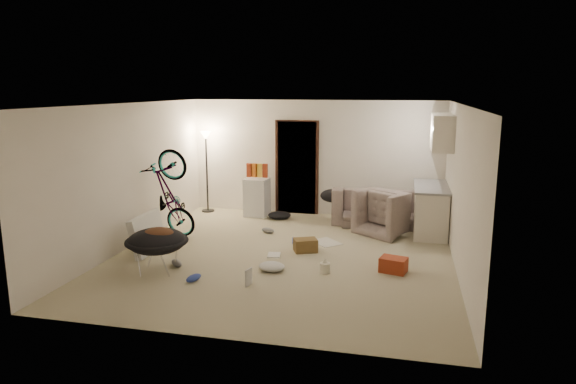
% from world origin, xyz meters
% --- Properties ---
extents(floor, '(5.50, 6.00, 0.02)m').
position_xyz_m(floor, '(0.00, 0.00, -0.01)').
color(floor, '#BAB18F').
rests_on(floor, ground).
extents(ceiling, '(5.50, 6.00, 0.02)m').
position_xyz_m(ceiling, '(0.00, 0.00, 2.51)').
color(ceiling, white).
rests_on(ceiling, wall_back).
extents(wall_back, '(5.50, 0.02, 2.50)m').
position_xyz_m(wall_back, '(0.00, 3.01, 1.25)').
color(wall_back, white).
rests_on(wall_back, floor).
extents(wall_front, '(5.50, 0.02, 2.50)m').
position_xyz_m(wall_front, '(0.00, -3.01, 1.25)').
color(wall_front, white).
rests_on(wall_front, floor).
extents(wall_left, '(0.02, 6.00, 2.50)m').
position_xyz_m(wall_left, '(-2.76, 0.00, 1.25)').
color(wall_left, white).
rests_on(wall_left, floor).
extents(wall_right, '(0.02, 6.00, 2.50)m').
position_xyz_m(wall_right, '(2.76, 0.00, 1.25)').
color(wall_right, white).
rests_on(wall_right, floor).
extents(doorway, '(0.85, 0.10, 2.04)m').
position_xyz_m(doorway, '(-0.40, 2.97, 1.02)').
color(doorway, black).
rests_on(doorway, floor).
extents(door_trim, '(0.97, 0.04, 2.10)m').
position_xyz_m(door_trim, '(-0.40, 2.94, 1.02)').
color(door_trim, '#331B11').
rests_on(door_trim, floor).
extents(floor_lamp, '(0.28, 0.28, 1.81)m').
position_xyz_m(floor_lamp, '(-2.40, 2.65, 1.31)').
color(floor_lamp, black).
rests_on(floor_lamp, floor).
extents(kitchen_counter, '(0.60, 1.50, 0.88)m').
position_xyz_m(kitchen_counter, '(2.43, 2.00, 0.44)').
color(kitchen_counter, silver).
rests_on(kitchen_counter, floor).
extents(counter_top, '(0.64, 1.54, 0.04)m').
position_xyz_m(counter_top, '(2.43, 2.00, 0.90)').
color(counter_top, gray).
rests_on(counter_top, kitchen_counter).
extents(kitchen_uppers, '(0.38, 1.40, 0.65)m').
position_xyz_m(kitchen_uppers, '(2.56, 2.00, 1.95)').
color(kitchen_uppers, silver).
rests_on(kitchen_uppers, wall_right).
extents(sofa, '(1.95, 0.86, 0.56)m').
position_xyz_m(sofa, '(1.44, 2.45, 0.28)').
color(sofa, '#394038').
rests_on(sofa, floor).
extents(armchair, '(1.28, 1.25, 0.63)m').
position_xyz_m(armchair, '(1.70, 1.84, 0.31)').
color(armchair, '#394038').
rests_on(armchair, floor).
extents(bicycle, '(1.79, 0.95, 0.99)m').
position_xyz_m(bicycle, '(-2.30, 0.56, 0.45)').
color(bicycle, black).
rests_on(bicycle, floor).
extents(book_asset, '(0.29, 0.24, 0.02)m').
position_xyz_m(book_asset, '(-0.19, -1.51, 0.01)').
color(book_asset, maroon).
rests_on(book_asset, floor).
extents(mini_fridge, '(0.50, 0.50, 0.83)m').
position_xyz_m(mini_fridge, '(-1.21, 2.55, 0.41)').
color(mini_fridge, white).
rests_on(mini_fridge, floor).
extents(snack_box_0, '(0.11, 0.08, 0.30)m').
position_xyz_m(snack_box_0, '(-1.38, 2.55, 1.00)').
color(snack_box_0, maroon).
rests_on(snack_box_0, mini_fridge).
extents(snack_box_1, '(0.11, 0.09, 0.30)m').
position_xyz_m(snack_box_1, '(-1.26, 2.55, 1.00)').
color(snack_box_1, '#B35516').
rests_on(snack_box_1, mini_fridge).
extents(snack_box_2, '(0.11, 0.08, 0.30)m').
position_xyz_m(snack_box_2, '(-1.14, 2.55, 1.00)').
color(snack_box_2, gold).
rests_on(snack_box_2, mini_fridge).
extents(snack_box_3, '(0.10, 0.07, 0.30)m').
position_xyz_m(snack_box_3, '(-1.02, 2.55, 1.00)').
color(snack_box_3, maroon).
rests_on(snack_box_3, mini_fridge).
extents(saucer_chair, '(0.95, 0.95, 0.67)m').
position_xyz_m(saucer_chair, '(-1.68, -1.19, 0.40)').
color(saucer_chair, silver).
rests_on(saucer_chair, floor).
extents(hoodie, '(0.53, 0.46, 0.22)m').
position_xyz_m(hoodie, '(-1.63, -1.22, 0.60)').
color(hoodie, '#4A2A19').
rests_on(hoodie, saucer_chair).
extents(sofa_drape, '(0.63, 0.54, 0.28)m').
position_xyz_m(sofa_drape, '(0.49, 2.45, 0.54)').
color(sofa_drape, black).
rests_on(sofa_drape, sofa).
extents(tv_box, '(0.29, 1.00, 0.67)m').
position_xyz_m(tv_box, '(-2.30, -0.34, 0.33)').
color(tv_box, silver).
rests_on(tv_box, floor).
extents(drink_case_a, '(0.46, 0.41, 0.22)m').
position_xyz_m(drink_case_a, '(0.32, 0.28, 0.11)').
color(drink_case_a, brown).
rests_on(drink_case_a, floor).
extents(drink_case_b, '(0.45, 0.37, 0.23)m').
position_xyz_m(drink_case_b, '(1.81, -0.40, 0.11)').
color(drink_case_b, maroon).
rests_on(drink_case_b, floor).
extents(juicer, '(0.16, 0.16, 0.23)m').
position_xyz_m(juicer, '(0.80, -0.67, 0.09)').
color(juicer, white).
rests_on(juicer, floor).
extents(newspaper, '(0.65, 0.66, 0.01)m').
position_xyz_m(newspaper, '(0.58, 0.88, 0.00)').
color(newspaper, beige).
rests_on(newspaper, floor).
extents(book_blue, '(0.29, 0.35, 0.03)m').
position_xyz_m(book_blue, '(0.08, 0.83, 0.02)').
color(book_blue, '#2E43A7').
rests_on(book_blue, floor).
extents(book_white, '(0.25, 0.30, 0.02)m').
position_xyz_m(book_white, '(-0.15, -0.07, 0.01)').
color(book_white, silver).
rests_on(book_white, floor).
extents(shoe_1, '(0.31, 0.21, 0.10)m').
position_xyz_m(shoe_1, '(-0.61, 1.24, 0.05)').
color(shoe_1, slate).
rests_on(shoe_1, floor).
extents(shoe_2, '(0.21, 0.30, 0.10)m').
position_xyz_m(shoe_2, '(-1.00, -1.44, 0.05)').
color(shoe_2, '#2E43A7').
rests_on(shoe_2, floor).
extents(shoe_3, '(0.30, 0.28, 0.11)m').
position_xyz_m(shoe_3, '(-1.51, -0.91, 0.05)').
color(shoe_3, slate).
rests_on(shoe_3, floor).
extents(clothes_lump_b, '(0.61, 0.58, 0.15)m').
position_xyz_m(clothes_lump_b, '(-0.66, 2.37, 0.08)').
color(clothes_lump_b, black).
rests_on(clothes_lump_b, floor).
extents(clothes_lump_c, '(0.47, 0.43, 0.13)m').
position_xyz_m(clothes_lump_c, '(-0.01, -0.75, 0.06)').
color(clothes_lump_c, silver).
rests_on(clothes_lump_c, floor).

